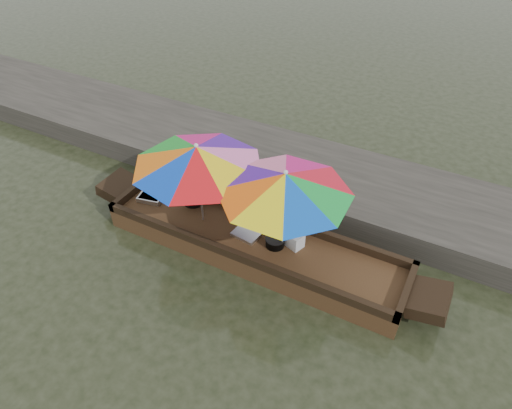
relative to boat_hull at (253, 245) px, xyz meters
The scene contains 11 objects.
water 0.17m from the boat_hull, ahead, with size 80.00×80.00×0.00m, color black.
dock 2.20m from the boat_hull, 90.00° to the left, with size 22.00×2.20×0.50m, color #2D2B26.
boat_hull is the anchor object (origin of this frame).
cooking_pot 1.48m from the boat_hull, 167.08° to the left, with size 0.38×0.38×0.20m, color black.
tray_crayfish 2.17m from the boat_hull, behind, with size 0.44×0.31×0.09m, color silver.
tray_scallop 0.24m from the boat_hull, behind, with size 0.44×0.31×0.06m, color silver.
charcoal_grill 0.47m from the boat_hull, ahead, with size 0.31×0.31×0.15m, color black.
supply_bag 0.76m from the boat_hull, 12.59° to the left, with size 0.28×0.22×0.26m, color silver.
vendor 0.94m from the boat_hull, 26.99° to the left, with size 0.52×0.34×1.05m, color #413C38.
umbrella_bow 1.38m from the boat_hull, behind, with size 2.15×2.15×1.55m, color pink, non-canonical shape.
umbrella_stern 1.09m from the boat_hull, ahead, with size 2.06×2.06×1.55m, color green, non-canonical shape.
Camera 1 is at (2.66, -4.89, 5.62)m, focal length 32.00 mm.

